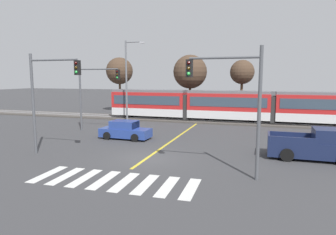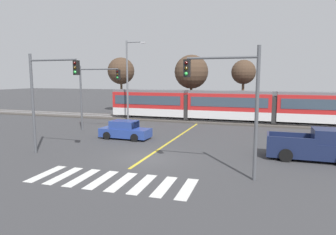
{
  "view_description": "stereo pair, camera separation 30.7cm",
  "coord_description": "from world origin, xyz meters",
  "px_view_note": "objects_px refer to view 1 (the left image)",
  "views": [
    {
      "loc": [
        6.83,
        -17.15,
        5.08
      ],
      "look_at": [
        -0.98,
        7.62,
        1.6
      ],
      "focal_mm": 32.0,
      "sensor_mm": 36.0,
      "label": 1
    },
    {
      "loc": [
        7.12,
        -17.06,
        5.08
      ],
      "look_at": [
        -0.98,
        7.62,
        1.6
      ],
      "focal_mm": 32.0,
      "sensor_mm": 36.0,
      "label": 2
    }
  ],
  "objects_px": {
    "street_lamp_west": "(128,76)",
    "bare_tree_west": "(190,72)",
    "pickup_truck": "(315,146)",
    "bare_tree_far_west": "(120,71)",
    "light_rail_tram": "(228,105)",
    "traffic_light_mid_left": "(93,87)",
    "sedan_crossing": "(125,130)",
    "traffic_light_near_right": "(235,94)",
    "bare_tree_east": "(242,72)",
    "traffic_light_near_left": "(47,89)"
  },
  "relations": [
    {
      "from": "traffic_light_near_right",
      "to": "street_lamp_west",
      "type": "distance_m",
      "value": 21.18
    },
    {
      "from": "pickup_truck",
      "to": "traffic_light_near_left",
      "type": "distance_m",
      "value": 17.35
    },
    {
      "from": "sedan_crossing",
      "to": "light_rail_tram",
      "type": "bearing_deg",
      "value": 58.42
    },
    {
      "from": "pickup_truck",
      "to": "street_lamp_west",
      "type": "distance_m",
      "value": 21.72
    },
    {
      "from": "street_lamp_west",
      "to": "bare_tree_east",
      "type": "relative_size",
      "value": 1.26
    },
    {
      "from": "traffic_light_near_right",
      "to": "street_lamp_west",
      "type": "height_order",
      "value": "street_lamp_west"
    },
    {
      "from": "sedan_crossing",
      "to": "street_lamp_west",
      "type": "xyz_separation_m",
      "value": [
        -3.91,
        9.07,
        4.52
      ]
    },
    {
      "from": "pickup_truck",
      "to": "bare_tree_west",
      "type": "xyz_separation_m",
      "value": [
        -12.41,
        18.51,
        4.96
      ]
    },
    {
      "from": "sedan_crossing",
      "to": "bare_tree_east",
      "type": "distance_m",
      "value": 19.23
    },
    {
      "from": "light_rail_tram",
      "to": "sedan_crossing",
      "type": "height_order",
      "value": "light_rail_tram"
    },
    {
      "from": "traffic_light_near_right",
      "to": "sedan_crossing",
      "type": "bearing_deg",
      "value": 142.42
    },
    {
      "from": "light_rail_tram",
      "to": "sedan_crossing",
      "type": "relative_size",
      "value": 6.59
    },
    {
      "from": "light_rail_tram",
      "to": "bare_tree_west",
      "type": "height_order",
      "value": "bare_tree_west"
    },
    {
      "from": "traffic_light_mid_left",
      "to": "traffic_light_near_right",
      "type": "xyz_separation_m",
      "value": [
        13.81,
        -9.6,
        0.13
      ]
    },
    {
      "from": "bare_tree_west",
      "to": "light_rail_tram",
      "type": "bearing_deg",
      "value": -39.21
    },
    {
      "from": "sedan_crossing",
      "to": "pickup_truck",
      "type": "distance_m",
      "value": 14.26
    },
    {
      "from": "street_lamp_west",
      "to": "bare_tree_west",
      "type": "height_order",
      "value": "street_lamp_west"
    },
    {
      "from": "sedan_crossing",
      "to": "bare_tree_far_west",
      "type": "distance_m",
      "value": 20.62
    },
    {
      "from": "sedan_crossing",
      "to": "pickup_truck",
      "type": "bearing_deg",
      "value": -9.28
    },
    {
      "from": "sedan_crossing",
      "to": "bare_tree_west",
      "type": "relative_size",
      "value": 0.53
    },
    {
      "from": "traffic_light_near_right",
      "to": "traffic_light_near_left",
      "type": "height_order",
      "value": "traffic_light_near_left"
    },
    {
      "from": "street_lamp_west",
      "to": "bare_tree_east",
      "type": "height_order",
      "value": "street_lamp_west"
    },
    {
      "from": "light_rail_tram",
      "to": "traffic_light_near_right",
      "type": "height_order",
      "value": "traffic_light_near_right"
    },
    {
      "from": "street_lamp_west",
      "to": "light_rail_tram",
      "type": "bearing_deg",
      "value": 13.34
    },
    {
      "from": "light_rail_tram",
      "to": "pickup_truck",
      "type": "distance_m",
      "value": 15.65
    },
    {
      "from": "pickup_truck",
      "to": "street_lamp_west",
      "type": "xyz_separation_m",
      "value": [
        -17.98,
        11.37,
        4.37
      ]
    },
    {
      "from": "bare_tree_west",
      "to": "bare_tree_east",
      "type": "xyz_separation_m",
      "value": [
        6.6,
        0.42,
        -0.1
      ]
    },
    {
      "from": "bare_tree_far_west",
      "to": "street_lamp_west",
      "type": "bearing_deg",
      "value": -58.01
    },
    {
      "from": "sedan_crossing",
      "to": "traffic_light_mid_left",
      "type": "xyz_separation_m",
      "value": [
        -4.32,
        2.29,
        3.45
      ]
    },
    {
      "from": "traffic_light_near_right",
      "to": "bare_tree_far_west",
      "type": "bearing_deg",
      "value": 126.93
    },
    {
      "from": "sedan_crossing",
      "to": "traffic_light_near_left",
      "type": "height_order",
      "value": "traffic_light_near_left"
    },
    {
      "from": "pickup_truck",
      "to": "bare_tree_far_west",
      "type": "distance_m",
      "value": 31.13
    },
    {
      "from": "sedan_crossing",
      "to": "bare_tree_east",
      "type": "xyz_separation_m",
      "value": [
        8.27,
        16.63,
        5.0
      ]
    },
    {
      "from": "pickup_truck",
      "to": "bare_tree_west",
      "type": "relative_size",
      "value": 0.67
    },
    {
      "from": "light_rail_tram",
      "to": "traffic_light_mid_left",
      "type": "height_order",
      "value": "traffic_light_mid_left"
    },
    {
      "from": "traffic_light_near_right",
      "to": "bare_tree_far_west",
      "type": "height_order",
      "value": "bare_tree_far_west"
    },
    {
      "from": "pickup_truck",
      "to": "traffic_light_near_right",
      "type": "xyz_separation_m",
      "value": [
        -4.58,
        -5.01,
        3.44
      ]
    },
    {
      "from": "sedan_crossing",
      "to": "bare_tree_east",
      "type": "height_order",
      "value": "bare_tree_east"
    },
    {
      "from": "traffic_light_near_right",
      "to": "traffic_light_mid_left",
      "type": "bearing_deg",
      "value": 145.2
    },
    {
      "from": "traffic_light_near_left",
      "to": "bare_tree_east",
      "type": "distance_m",
      "value": 25.32
    },
    {
      "from": "light_rail_tram",
      "to": "traffic_light_near_right",
      "type": "xyz_separation_m",
      "value": [
        2.3,
        -19.01,
        2.24
      ]
    },
    {
      "from": "traffic_light_mid_left",
      "to": "street_lamp_west",
      "type": "relative_size",
      "value": 0.67
    },
    {
      "from": "pickup_truck",
      "to": "traffic_light_near_left",
      "type": "height_order",
      "value": "traffic_light_near_left"
    },
    {
      "from": "traffic_light_mid_left",
      "to": "bare_tree_east",
      "type": "xyz_separation_m",
      "value": [
        12.58,
        14.34,
        1.55
      ]
    },
    {
      "from": "light_rail_tram",
      "to": "traffic_light_near_right",
      "type": "bearing_deg",
      "value": -83.09
    },
    {
      "from": "light_rail_tram",
      "to": "bare_tree_west",
      "type": "relative_size",
      "value": 3.49
    },
    {
      "from": "street_lamp_west",
      "to": "bare_tree_west",
      "type": "bearing_deg",
      "value": 52.06
    },
    {
      "from": "pickup_truck",
      "to": "bare_tree_west",
      "type": "bearing_deg",
      "value": 123.84
    },
    {
      "from": "pickup_truck",
      "to": "traffic_light_near_right",
      "type": "relative_size",
      "value": 0.82
    },
    {
      "from": "pickup_truck",
      "to": "traffic_light_near_left",
      "type": "bearing_deg",
      "value": -166.51
    }
  ]
}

